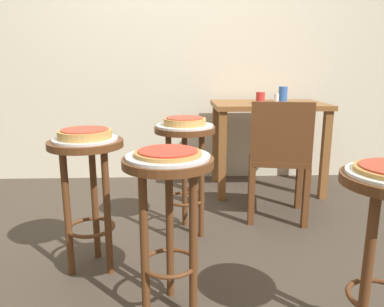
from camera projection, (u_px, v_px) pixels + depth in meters
The scene contains 16 objects.
ground_plane at pixel (173, 258), 2.14m from camera, with size 6.00×6.00×0.00m, color #42382D.
back_wall at pixel (173, 18), 3.40m from camera, with size 6.00×0.10×3.00m, color beige.
stool_middle at pixel (169, 201), 1.56m from camera, with size 0.38×0.38×0.71m.
serving_plate_middle at pixel (168, 157), 1.52m from camera, with size 0.35×0.35×0.01m, color silver.
pizza_middle at pixel (168, 153), 1.51m from camera, with size 0.28×0.28×0.02m.
stool_leftside at pixel (88, 176), 1.92m from camera, with size 0.38×0.38×0.71m.
serving_plate_leftside at pixel (85, 139), 1.87m from camera, with size 0.32×0.32×0.01m, color silver.
pizza_leftside at pixel (85, 134), 1.87m from camera, with size 0.27×0.27×0.05m.
stool_rear at pixel (185, 156), 2.34m from camera, with size 0.38×0.38×0.71m.
serving_plate_rear at pixel (185, 126), 2.30m from camera, with size 0.35×0.35×0.01m, color silver.
pizza_rear at pixel (185, 121), 2.29m from camera, with size 0.26×0.26×0.05m.
dining_table at pixel (268, 119), 3.19m from camera, with size 0.94×0.62×0.77m.
cup_near_edge at pixel (260, 98), 3.04m from camera, with size 0.07×0.07×0.10m, color red.
cup_far_edge at pixel (283, 94), 3.23m from camera, with size 0.08×0.08×0.13m, color #3360B2.
condiment_shaker at pixel (276, 98), 3.18m from camera, with size 0.04×0.04×0.07m, color white.
wooden_chair at pixel (279, 156), 2.57m from camera, with size 0.47×0.47×0.85m.
Camera 1 is at (0.03, -1.95, 1.07)m, focal length 34.83 mm.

